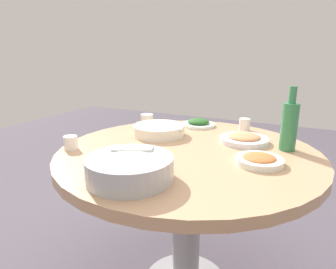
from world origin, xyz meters
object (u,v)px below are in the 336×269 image
(tea_cup_near, at_px, (147,120))
(rice_bowl, at_px, (130,168))
(round_dining_table, at_px, (187,176))
(green_bottle, at_px, (289,125))
(dish_tofu_braise, at_px, (259,160))
(dish_greens, at_px, (199,123))
(soup_bowl, at_px, (159,130))
(tea_cup_far, at_px, (71,143))
(dish_shrimp, at_px, (244,139))
(tea_cup_side, at_px, (245,124))

(tea_cup_near, bearing_deg, rice_bowl, 115.88)
(round_dining_table, bearing_deg, green_bottle, -154.23)
(dish_tofu_braise, xyz_separation_m, dish_greens, (0.44, -0.48, 0.00))
(soup_bowl, relative_size, dish_greens, 1.53)
(dish_greens, relative_size, tea_cup_far, 3.12)
(dish_tofu_braise, bearing_deg, round_dining_table, -7.04)
(dish_shrimp, xyz_separation_m, green_bottle, (-0.20, 0.03, 0.10))
(tea_cup_near, bearing_deg, tea_cup_far, 81.52)
(tea_cup_near, bearing_deg, dish_tofu_braise, 153.75)
(rice_bowl, height_order, dish_greens, rice_bowl)
(tea_cup_far, bearing_deg, dish_shrimp, -146.34)
(dish_tofu_braise, height_order, dish_greens, dish_greens)
(tea_cup_side, bearing_deg, round_dining_table, 71.24)
(soup_bowl, height_order, dish_greens, soup_bowl)
(rice_bowl, xyz_separation_m, green_bottle, (-0.46, -0.59, 0.07))
(dish_greens, relative_size, tea_cup_near, 2.58)
(green_bottle, xyz_separation_m, tea_cup_near, (0.81, -0.12, -0.08))
(soup_bowl, xyz_separation_m, tea_cup_near, (0.17, -0.16, 0.01))
(dish_greens, bearing_deg, tea_cup_near, 23.07)
(dish_tofu_braise, distance_m, tea_cup_side, 0.53)
(dish_greens, bearing_deg, rice_bowl, 94.02)
(tea_cup_near, height_order, tea_cup_side, same)
(dish_shrimp, distance_m, green_bottle, 0.23)
(dish_shrimp, xyz_separation_m, tea_cup_side, (0.05, -0.24, 0.02))
(green_bottle, bearing_deg, tea_cup_far, 25.79)
(round_dining_table, xyz_separation_m, dish_greens, (0.11, -0.44, 0.15))
(dish_greens, xyz_separation_m, tea_cup_near, (0.29, 0.12, 0.02))
(dish_greens, relative_size, tea_cup_side, 2.86)
(round_dining_table, distance_m, rice_bowl, 0.44)
(rice_bowl, relative_size, dish_greens, 1.57)
(round_dining_table, distance_m, tea_cup_far, 0.56)
(rice_bowl, xyz_separation_m, dish_tofu_braise, (-0.38, -0.36, -0.03))
(green_bottle, relative_size, tea_cup_far, 4.63)
(soup_bowl, bearing_deg, dish_shrimp, -170.82)
(tea_cup_near, bearing_deg, tea_cup_side, -165.69)
(dish_tofu_braise, relative_size, dish_greens, 0.97)
(tea_cup_near, relative_size, tea_cup_far, 1.21)
(soup_bowl, bearing_deg, dish_tofu_braise, 160.75)
(green_bottle, xyz_separation_m, tea_cup_far, (0.89, 0.43, -0.09))
(tea_cup_far, bearing_deg, dish_greens, -118.74)
(rice_bowl, relative_size, dish_shrimp, 1.30)
(rice_bowl, height_order, dish_tofu_braise, rice_bowl)
(round_dining_table, relative_size, dish_shrimp, 5.01)
(dish_tofu_braise, xyz_separation_m, tea_cup_far, (0.81, 0.19, 0.01))
(tea_cup_near, xyz_separation_m, tea_cup_far, (0.08, 0.55, -0.00))
(rice_bowl, bearing_deg, dish_greens, -85.98)
(dish_greens, bearing_deg, dish_tofu_braise, 132.38)
(dish_shrimp, bearing_deg, tea_cup_far, 33.66)
(dish_greens, bearing_deg, round_dining_table, 104.51)
(dish_shrimp, bearing_deg, dish_tofu_braise, 113.99)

